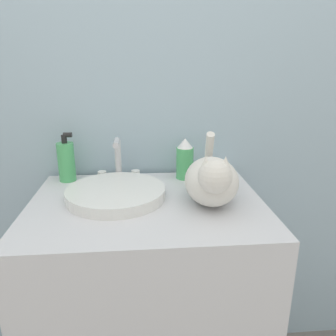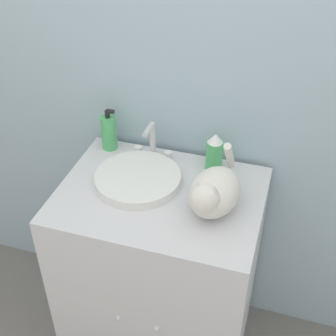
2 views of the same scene
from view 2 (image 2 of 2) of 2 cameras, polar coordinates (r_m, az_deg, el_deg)
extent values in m
cube|color=#9EB7C6|center=(1.78, 2.18, 12.32)|extent=(6.00, 0.05, 2.50)
cube|color=silver|center=(2.02, -0.87, -12.88)|extent=(0.75, 0.56, 0.89)
sphere|color=silver|center=(1.84, -6.06, -17.81)|extent=(0.02, 0.02, 0.02)
sphere|color=silver|center=(1.81, -1.41, -19.04)|extent=(0.02, 0.02, 0.02)
cylinder|color=white|center=(1.75, -3.69, -1.31)|extent=(0.32, 0.32, 0.04)
cylinder|color=silver|center=(1.85, -1.88, 3.36)|extent=(0.02, 0.02, 0.15)
cylinder|color=silver|center=(1.78, -2.38, 4.71)|extent=(0.02, 0.09, 0.02)
cylinder|color=white|center=(1.90, -3.63, 2.16)|extent=(0.03, 0.03, 0.03)
cylinder|color=white|center=(1.87, -0.02, 1.52)|extent=(0.03, 0.03, 0.03)
ellipsoid|color=silver|center=(1.61, 5.73, -2.92)|extent=(0.20, 0.26, 0.14)
sphere|color=silver|center=(1.50, 4.49, -3.66)|extent=(0.11, 0.11, 0.10)
cone|color=silver|center=(1.49, 3.60, -2.23)|extent=(0.04, 0.04, 0.04)
cone|color=silver|center=(1.47, 5.54, -2.78)|extent=(0.04, 0.04, 0.04)
cylinder|color=silver|center=(1.68, 7.50, 1.49)|extent=(0.04, 0.10, 0.14)
cylinder|color=#4CB266|center=(1.92, -7.22, 4.28)|extent=(0.06, 0.06, 0.14)
cylinder|color=black|center=(1.88, -7.42, 6.53)|extent=(0.02, 0.02, 0.03)
cylinder|color=black|center=(1.87, -7.06, 6.87)|extent=(0.03, 0.02, 0.02)
cylinder|color=#4CB266|center=(1.81, 5.65, 1.56)|extent=(0.07, 0.07, 0.12)
cone|color=white|center=(1.76, 5.80, 3.64)|extent=(0.06, 0.06, 0.04)
camera|label=1|loc=(0.84, -24.76, -20.67)|focal=35.00mm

